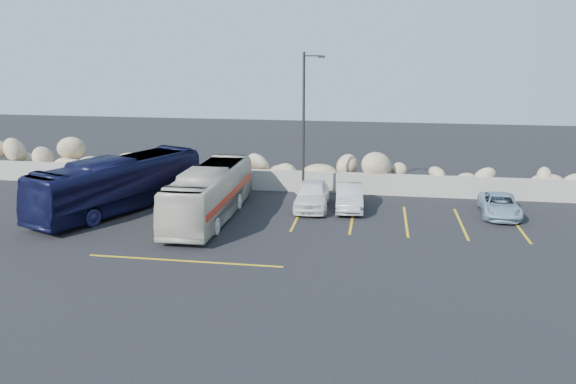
# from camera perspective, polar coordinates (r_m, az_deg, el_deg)

# --- Properties ---
(ground) EXTENTS (90.00, 90.00, 0.00)m
(ground) POSITION_cam_1_polar(r_m,az_deg,el_deg) (22.27, -8.25, -7.29)
(ground) COLOR black
(ground) RESTS_ON ground
(seawall) EXTENTS (60.00, 0.40, 1.20)m
(seawall) POSITION_cam_1_polar(r_m,az_deg,el_deg) (33.21, -2.15, 1.22)
(seawall) COLOR gray
(seawall) RESTS_ON ground
(riprap_pile) EXTENTS (54.00, 2.80, 2.60)m
(riprap_pile) POSITION_cam_1_polar(r_m,az_deg,el_deg) (34.21, -1.77, 2.82)
(riprap_pile) COLOR tan
(riprap_pile) RESTS_ON ground
(parking_lines) EXTENTS (18.16, 9.36, 0.01)m
(parking_lines) POSITION_cam_1_polar(r_m,az_deg,el_deg) (26.61, 4.98, -3.52)
(parking_lines) COLOR gold
(parking_lines) RESTS_ON ground
(lamppost) EXTENTS (1.14, 0.18, 8.00)m
(lamppost) POSITION_cam_1_polar(r_m,az_deg,el_deg) (29.70, 1.70, 6.90)
(lamppost) COLOR #282724
(lamppost) RESTS_ON ground
(vintage_bus) EXTENTS (2.21, 9.24, 2.57)m
(vintage_bus) POSITION_cam_1_polar(r_m,az_deg,el_deg) (27.75, -7.93, -0.11)
(vintage_bus) COLOR beige
(vintage_bus) RESTS_ON ground
(tour_coach) EXTENTS (6.04, 10.23, 2.81)m
(tour_coach) POSITION_cam_1_polar(r_m,az_deg,el_deg) (30.14, -16.78, 0.81)
(tour_coach) COLOR black
(tour_coach) RESTS_ON ground
(car_a) EXTENTS (1.89, 4.34, 1.46)m
(car_a) POSITION_cam_1_polar(r_m,az_deg,el_deg) (29.40, 2.46, -0.27)
(car_a) COLOR white
(car_a) RESTS_ON ground
(car_b) EXTENTS (1.62, 4.00, 1.29)m
(car_b) POSITION_cam_1_polar(r_m,az_deg,el_deg) (29.42, 6.25, -0.50)
(car_b) COLOR #B1B2B6
(car_b) RESTS_ON ground
(car_d) EXTENTS (1.99, 3.96, 1.08)m
(car_d) POSITION_cam_1_polar(r_m,az_deg,el_deg) (30.05, 20.71, -1.26)
(car_d) COLOR #7E9DB2
(car_d) RESTS_ON ground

